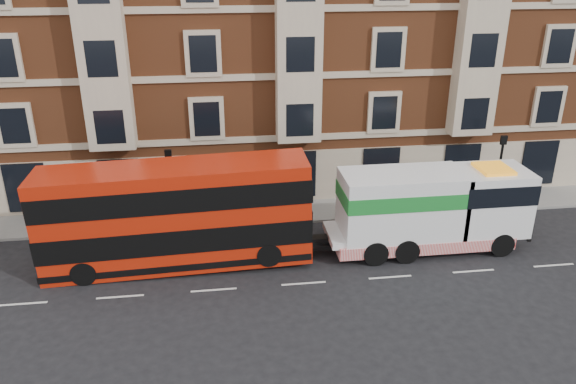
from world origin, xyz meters
name	(u,v)px	position (x,y,z in m)	size (l,w,h in m)	color
ground	(304,284)	(0.00, 0.00, 0.00)	(120.00, 120.00, 0.00)	black
sidewalk	(283,212)	(0.00, 7.50, 0.07)	(90.00, 3.00, 0.15)	slate
victorian_terrace	(275,16)	(0.50, 15.00, 10.07)	(45.00, 12.00, 20.40)	brown
lamp_post_west	(171,183)	(-6.00, 6.20, 2.68)	(0.35, 0.15, 4.35)	black
lamp_post_east	(499,167)	(12.00, 6.20, 2.68)	(0.35, 0.15, 4.35)	black
double_decker_bus	(176,214)	(-5.55, 2.49, 2.62)	(12.22, 2.81, 4.95)	red
tow_truck	(428,209)	(6.51, 2.49, 2.16)	(9.79, 2.89, 4.08)	white
pedestrian	(58,220)	(-11.85, 6.15, 0.97)	(0.60, 0.39, 1.63)	#1D1830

